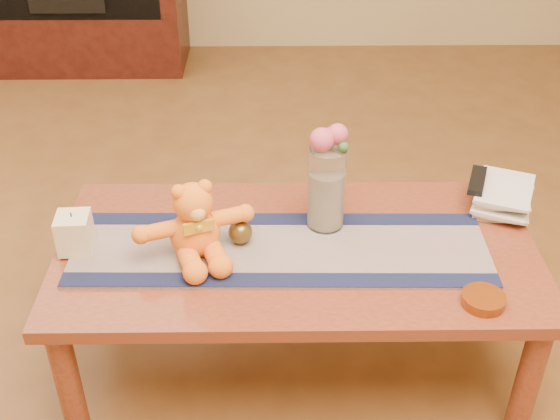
{
  "coord_description": "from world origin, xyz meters",
  "views": [
    {
      "loc": [
        -0.07,
        -1.63,
        1.69
      ],
      "look_at": [
        -0.05,
        0.0,
        0.58
      ],
      "focal_mm": 45.11,
      "sensor_mm": 36.0,
      "label": 1
    }
  ],
  "objects_px": {
    "book_bottom": "(474,199)",
    "tv_remote": "(477,181)",
    "bronze_ball": "(240,232)",
    "teddy_bear": "(194,220)",
    "pillar_candle": "(75,233)",
    "amber_dish": "(483,300)",
    "glass_vase": "(327,188)"
  },
  "relations": [
    {
      "from": "pillar_candle",
      "to": "tv_remote",
      "type": "bearing_deg",
      "value": 10.95
    },
    {
      "from": "teddy_bear",
      "to": "pillar_candle",
      "type": "distance_m",
      "value": 0.35
    },
    {
      "from": "bronze_ball",
      "to": "pillar_candle",
      "type": "bearing_deg",
      "value": -176.97
    },
    {
      "from": "amber_dish",
      "to": "book_bottom",
      "type": "bearing_deg",
      "value": 79.15
    },
    {
      "from": "bronze_ball",
      "to": "amber_dish",
      "type": "xyz_separation_m",
      "value": [
        0.64,
        -0.27,
        -0.03
      ]
    },
    {
      "from": "amber_dish",
      "to": "pillar_candle",
      "type": "bearing_deg",
      "value": 167.72
    },
    {
      "from": "bronze_ball",
      "to": "book_bottom",
      "type": "relative_size",
      "value": 0.31
    },
    {
      "from": "bronze_ball",
      "to": "amber_dish",
      "type": "distance_m",
      "value": 0.7
    },
    {
      "from": "tv_remote",
      "to": "book_bottom",
      "type": "bearing_deg",
      "value": 90.0
    },
    {
      "from": "teddy_bear",
      "to": "glass_vase",
      "type": "xyz_separation_m",
      "value": [
        0.38,
        0.13,
        0.02
      ]
    },
    {
      "from": "book_bottom",
      "to": "amber_dish",
      "type": "distance_m",
      "value": 0.49
    },
    {
      "from": "pillar_candle",
      "to": "book_bottom",
      "type": "height_order",
      "value": "pillar_candle"
    },
    {
      "from": "teddy_bear",
      "to": "pillar_candle",
      "type": "bearing_deg",
      "value": 157.24
    },
    {
      "from": "bronze_ball",
      "to": "teddy_bear",
      "type": "bearing_deg",
      "value": -161.42
    },
    {
      "from": "teddy_bear",
      "to": "pillar_candle",
      "type": "relative_size",
      "value": 2.89
    },
    {
      "from": "pillar_candle",
      "to": "tv_remote",
      "type": "relative_size",
      "value": 0.7
    },
    {
      "from": "pillar_candle",
      "to": "amber_dish",
      "type": "relative_size",
      "value": 0.98
    },
    {
      "from": "teddy_bear",
      "to": "book_bottom",
      "type": "height_order",
      "value": "teddy_bear"
    },
    {
      "from": "bronze_ball",
      "to": "amber_dish",
      "type": "relative_size",
      "value": 0.61
    },
    {
      "from": "glass_vase",
      "to": "book_bottom",
      "type": "bearing_deg",
      "value": 14.93
    },
    {
      "from": "book_bottom",
      "to": "tv_remote",
      "type": "bearing_deg",
      "value": -93.0
    },
    {
      "from": "tv_remote",
      "to": "amber_dish",
      "type": "bearing_deg",
      "value": -81.16
    },
    {
      "from": "teddy_bear",
      "to": "bronze_ball",
      "type": "relative_size",
      "value": 4.65
    },
    {
      "from": "bronze_ball",
      "to": "book_bottom",
      "type": "bearing_deg",
      "value": 16.44
    },
    {
      "from": "glass_vase",
      "to": "amber_dish",
      "type": "relative_size",
      "value": 2.27
    },
    {
      "from": "pillar_candle",
      "to": "book_bottom",
      "type": "bearing_deg",
      "value": 11.35
    },
    {
      "from": "amber_dish",
      "to": "tv_remote",
      "type": "bearing_deg",
      "value": 79.33
    },
    {
      "from": "glass_vase",
      "to": "amber_dish",
      "type": "xyz_separation_m",
      "value": [
        0.39,
        -0.36,
        -0.12
      ]
    },
    {
      "from": "pillar_candle",
      "to": "tv_remote",
      "type": "height_order",
      "value": "pillar_candle"
    },
    {
      "from": "pillar_candle",
      "to": "glass_vase",
      "type": "bearing_deg",
      "value": 8.9
    },
    {
      "from": "book_bottom",
      "to": "teddy_bear",
      "type": "bearing_deg",
      "value": -146.73
    },
    {
      "from": "glass_vase",
      "to": "tv_remote",
      "type": "height_order",
      "value": "glass_vase"
    }
  ]
}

